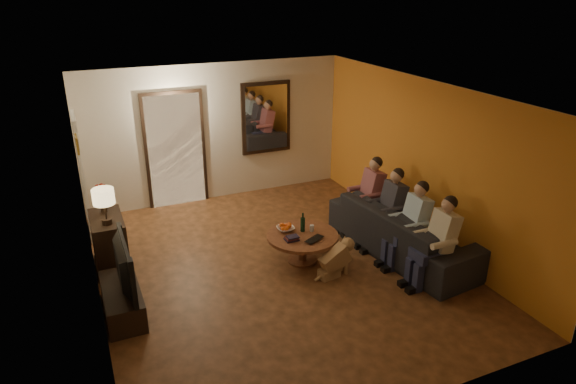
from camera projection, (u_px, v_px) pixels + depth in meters
name	position (u px, v px, depth m)	size (l,w,h in m)	color
floor	(278.00, 267.00, 7.65)	(5.00, 6.00, 0.01)	#3E2510
ceiling	(276.00, 93.00, 6.67)	(5.00, 6.00, 0.01)	white
back_wall	(216.00, 133.00, 9.70)	(5.00, 0.02, 2.60)	beige
front_wall	(405.00, 299.00, 4.62)	(5.00, 0.02, 2.60)	beige
left_wall	(87.00, 217.00, 6.23)	(0.02, 6.00, 2.60)	beige
right_wall	(423.00, 163.00, 8.09)	(0.02, 6.00, 2.60)	beige
orange_accent	(423.00, 163.00, 8.08)	(0.01, 6.00, 2.60)	orange
kitchen_doorway	(175.00, 151.00, 9.48)	(1.00, 0.06, 2.10)	#FFE0A5
door_trim	(176.00, 151.00, 9.47)	(1.12, 0.04, 2.22)	black
fridge_glimpse	(189.00, 157.00, 9.64)	(0.45, 0.03, 1.70)	silver
mirror_frame	(266.00, 118.00, 9.96)	(1.00, 0.05, 1.40)	black
mirror_glass	(267.00, 118.00, 9.94)	(0.86, 0.02, 1.26)	white
white_door	(82.00, 177.00, 8.30)	(0.06, 0.85, 2.04)	white
framed_art	(77.00, 144.00, 7.13)	(0.03, 0.28, 0.24)	#B28C33
art_canvas	(78.00, 144.00, 7.14)	(0.01, 0.22, 0.18)	brown
dresser	(109.00, 242.00, 7.55)	(0.45, 0.89, 0.79)	black
table_lamp	(105.00, 206.00, 7.11)	(0.30, 0.30, 0.54)	beige
flower_vase	(102.00, 198.00, 7.51)	(0.14, 0.14, 0.44)	#AB2112
tv_stand	(122.00, 301.00, 6.52)	(0.45, 1.11, 0.37)	black
tv	(117.00, 266.00, 6.33)	(0.15, 1.13, 0.65)	black
sofa	(404.00, 230.00, 7.93)	(1.02, 2.62, 0.76)	black
person_a	(438.00, 244.00, 7.04)	(0.60, 0.40, 1.20)	tan
person_b	(412.00, 227.00, 7.55)	(0.60, 0.40, 1.20)	tan
person_c	(389.00, 211.00, 8.06)	(0.60, 0.40, 1.20)	tan
person_d	(368.00, 198.00, 8.57)	(0.60, 0.40, 1.20)	tan
dog	(335.00, 258.00, 7.34)	(0.56, 0.24, 0.56)	#A06649
coffee_table	(302.00, 248.00, 7.74)	(1.07, 1.07, 0.45)	#5B2D1B
bowl	(286.00, 229.00, 7.76)	(0.26, 0.26, 0.06)	white
oranges	(286.00, 225.00, 7.73)	(0.20, 0.20, 0.08)	#E25213
wine_bottle	(303.00, 222.00, 7.70)	(0.07, 0.07, 0.31)	black
wine_glass	(312.00, 228.00, 7.74)	(0.06, 0.06, 0.10)	silver
book_stack	(292.00, 238.00, 7.47)	(0.20, 0.15, 0.07)	black
laptop	(317.00, 240.00, 7.45)	(0.33, 0.21, 0.03)	black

